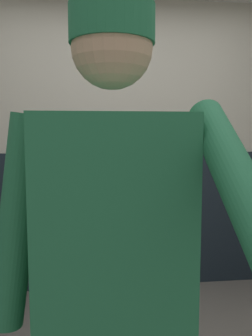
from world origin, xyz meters
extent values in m
cube|color=beige|center=(0.00, 1.64, 1.27)|extent=(4.71, 0.12, 2.54)
cube|color=#19232D|center=(0.00, 1.56, 0.61)|extent=(4.11, 0.03, 1.22)
cube|color=white|center=(-0.22, 1.55, 0.83)|extent=(0.40, 0.05, 0.65)
cube|color=white|center=(-0.22, 1.38, 0.78)|extent=(0.34, 0.30, 0.45)
cylinder|color=#B7BABF|center=(-0.22, 1.54, 1.12)|extent=(0.04, 0.04, 0.24)
cylinder|color=#B7BABF|center=(-0.22, 1.51, 0.28)|extent=(0.05, 0.05, 0.55)
cube|color=#26724C|center=(-0.21, -0.58, 1.15)|extent=(0.40, 0.24, 0.60)
cylinder|color=#26724C|center=(-0.46, -0.58, 1.18)|extent=(0.17, 0.09, 0.56)
cylinder|color=#26724C|center=(0.03, -0.81, 1.30)|extent=(0.09, 0.50, 0.39)
sphere|color=#D8AD8C|center=(-0.21, -0.58, 1.62)|extent=(0.21, 0.21, 0.21)
cylinder|color=#26724C|center=(-0.21, -0.58, 1.67)|extent=(0.22, 0.22, 0.09)
cube|color=silver|center=(0.74, 1.54, 1.40)|extent=(0.10, 0.07, 0.18)
camera|label=1|loc=(-0.28, -1.48, 1.41)|focal=37.06mm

